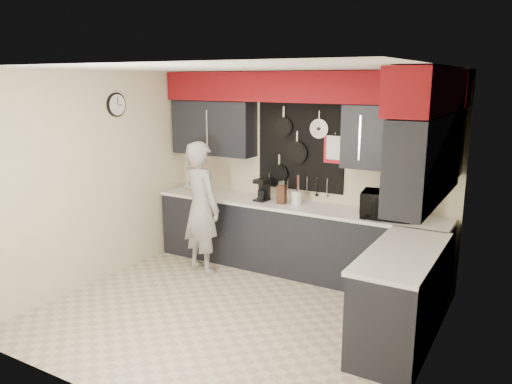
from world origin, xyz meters
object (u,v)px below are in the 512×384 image
Objects in this scene: microwave at (387,205)px; utensil_crock at (297,198)px; knife_block at (282,194)px; coffee_maker at (263,189)px; person at (201,207)px.

utensil_crock is (-1.18, 0.08, -0.07)m from microwave.
knife_block is 0.30m from coffee_maker.
microwave reaches higher than utensil_crock.
microwave reaches higher than coffee_maker.
knife_block is (-1.37, 0.01, -0.04)m from microwave.
microwave is at bearing -8.84° from knife_block.
microwave is at bearing -151.05° from person.
utensil_crock is 1.25m from person.
coffee_maker is 0.17× the size of person.
knife_block is at bearing -133.57° from person.
coffee_maker reaches higher than utensil_crock.
coffee_maker is at bearing -175.11° from utensil_crock.
utensil_crock is 0.10× the size of person.
microwave is at bearing 1.36° from coffee_maker.
coffee_maker is at bearing 170.00° from microwave.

